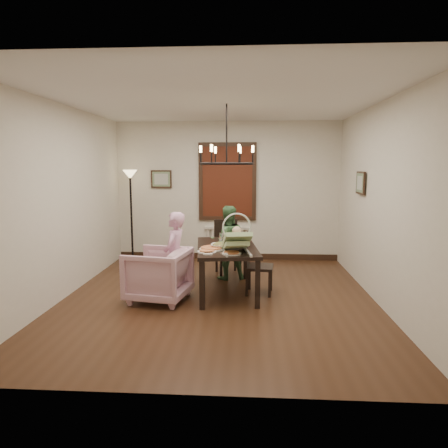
# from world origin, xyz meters

# --- Properties ---
(room_shell) EXTENTS (4.51, 5.00, 2.81)m
(room_shell) POSITION_xyz_m (0.00, 0.37, 1.40)
(room_shell) COLOR #442817
(room_shell) RESTS_ON ground
(dining_table) EXTENTS (1.05, 1.64, 0.72)m
(dining_table) POSITION_xyz_m (0.10, 0.28, 0.64)
(dining_table) COLOR black
(dining_table) RESTS_ON room_shell
(chair_far) EXTENTS (0.54, 0.54, 0.97)m
(chair_far) POSITION_xyz_m (0.08, 1.35, 0.49)
(chair_far) COLOR black
(chair_far) RESTS_ON room_shell
(chair_right) EXTENTS (0.45, 0.45, 0.93)m
(chair_right) POSITION_xyz_m (0.60, 0.27, 0.46)
(chair_right) COLOR black
(chair_right) RESTS_ON room_shell
(armchair) EXTENTS (0.96, 0.95, 0.75)m
(armchair) POSITION_xyz_m (-0.85, -0.13, 0.38)
(armchair) COLOR #D3A1B7
(armchair) RESTS_ON room_shell
(elderly_woman) EXTENTS (0.32, 0.42, 1.06)m
(elderly_woman) POSITION_xyz_m (-0.62, -0.07, 0.53)
(elderly_woman) COLOR #E09EC4
(elderly_woman) RESTS_ON room_shell
(seated_man) EXTENTS (0.60, 0.52, 1.04)m
(seated_man) POSITION_xyz_m (0.08, 1.03, 0.52)
(seated_man) COLOR #467445
(seated_man) RESTS_ON room_shell
(baby_bouncer) EXTENTS (0.52, 0.65, 0.38)m
(baby_bouncer) POSITION_xyz_m (0.27, -0.20, 0.91)
(baby_bouncer) COLOR #ACCF8E
(baby_bouncer) RESTS_ON dining_table
(salad_bowl) EXTENTS (0.33, 0.33, 0.08)m
(salad_bowl) POSITION_xyz_m (0.02, 0.09, 0.76)
(salad_bowl) COLOR white
(salad_bowl) RESTS_ON dining_table
(pizza_platter) EXTENTS (0.35, 0.35, 0.04)m
(pizza_platter) POSITION_xyz_m (-0.10, 0.00, 0.74)
(pizza_platter) COLOR tan
(pizza_platter) RESTS_ON dining_table
(drinking_glass) EXTENTS (0.06, 0.06, 0.13)m
(drinking_glass) POSITION_xyz_m (0.26, 0.20, 0.79)
(drinking_glass) COLOR silver
(drinking_glass) RESTS_ON dining_table
(window_blinds) EXTENTS (1.00, 0.03, 1.40)m
(window_blinds) POSITION_xyz_m (0.00, 2.46, 1.60)
(window_blinds) COLOR #541A10
(window_blinds) RESTS_ON room_shell
(radiator) EXTENTS (0.92, 0.12, 0.62)m
(radiator) POSITION_xyz_m (0.00, 2.48, 0.35)
(radiator) COLOR silver
(radiator) RESTS_ON room_shell
(picture_back) EXTENTS (0.42, 0.03, 0.36)m
(picture_back) POSITION_xyz_m (-1.35, 2.47, 1.65)
(picture_back) COLOR black
(picture_back) RESTS_ON room_shell
(picture_right) EXTENTS (0.03, 0.42, 0.36)m
(picture_right) POSITION_xyz_m (2.21, 0.90, 1.65)
(picture_right) COLOR black
(picture_right) RESTS_ON room_shell
(floor_lamp) EXTENTS (0.30, 0.30, 1.80)m
(floor_lamp) POSITION_xyz_m (-1.90, 2.15, 0.90)
(floor_lamp) COLOR black
(floor_lamp) RESTS_ON room_shell
(chandelier) EXTENTS (0.80, 0.80, 0.04)m
(chandelier) POSITION_xyz_m (0.10, 0.28, 1.95)
(chandelier) COLOR black
(chandelier) RESTS_ON room_shell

